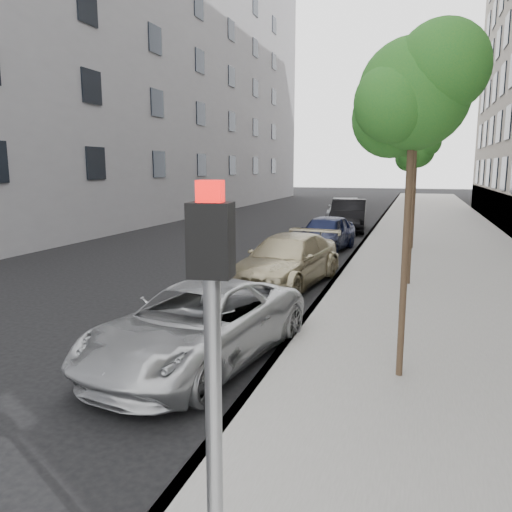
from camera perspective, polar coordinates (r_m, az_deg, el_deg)
The scene contains 12 objects.
ground at distance 7.67m, azimuth -10.14°, elevation -15.48°, with size 160.00×160.00×0.00m, color black.
sidewalk at distance 30.26m, azimuth 19.67°, elevation 3.34°, with size 6.40×72.00×0.14m, color gray.
curb at distance 30.32m, azimuth 13.76°, elevation 3.65°, with size 0.15×72.00×0.14m, color #9E9B93.
tree_near at distance 7.65m, azimuth 17.79°, elevation 17.27°, with size 1.85×1.65×5.09m.
tree_mid at distance 14.12m, azimuth 17.97°, elevation 13.71°, with size 1.57×1.37×4.95m.
tree_far at distance 20.59m, azimuth 17.98°, elevation 11.43°, with size 1.70×1.50×4.66m.
signal_pole at distance 3.01m, azimuth -4.92°, elevation -13.83°, with size 0.26×0.21×3.08m.
minivan at distance 8.59m, azimuth -6.62°, elevation -7.79°, with size 2.20×4.78×1.33m, color #B6B9BB.
suv at distance 14.13m, azimuth 3.55°, elevation -0.52°, with size 1.97×4.84×1.40m, color tan.
sedan_blue at distance 20.09m, azimuth 7.94°, elevation 2.59°, with size 1.70×4.22×1.44m, color black.
sedan_black at distance 26.88m, azimuth 10.54°, elevation 4.60°, with size 1.74×4.99×1.64m, color black.
sedan_rear at distance 32.41m, azimuth 9.99°, elevation 5.27°, with size 1.92×4.71×1.37m, color #9EA2A6.
Camera 1 is at (3.33, -6.08, 3.28)m, focal length 35.00 mm.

